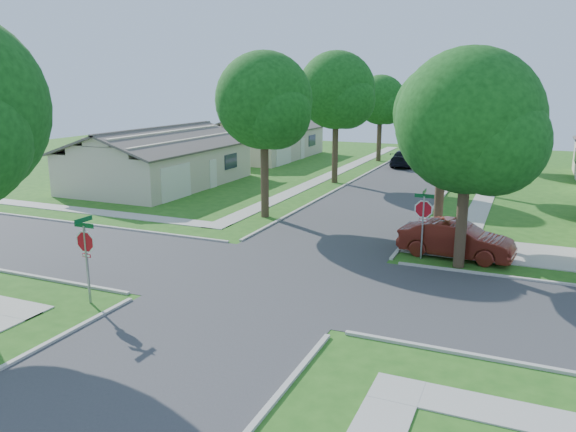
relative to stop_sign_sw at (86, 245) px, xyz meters
The scene contains 19 objects.
ground 6.95m from the stop_sign_sw, 45.00° to the left, with size 100.00×100.00×0.00m, color #245918.
road_ns 6.95m from the stop_sign_sw, 45.00° to the left, with size 7.00×100.00×0.02m, color #333335.
sidewalk_ne 32.61m from the stop_sign_sw, 70.62° to the left, with size 1.20×40.00×0.04m, color #9E9B91.
sidewalk_nw 30.80m from the stop_sign_sw, 92.61° to the left, with size 1.20×40.00×0.04m, color #9E9B91.
driveway 17.38m from the stop_sign_sw, 43.12° to the left, with size 8.80×3.60×0.05m, color #9E9B91.
stop_sign_sw is the anchor object (origin of this frame).
stop_sign_ne 13.29m from the stop_sign_sw, 45.00° to the left, with size 1.05×0.80×2.98m.
tree_e_near 17.04m from the stop_sign_sw, 55.41° to the left, with size 4.97×4.80×8.28m.
tree_e_mid 27.71m from the stop_sign_sw, 69.80° to the left, with size 5.59×5.40×9.21m.
tree_e_far 40.04m from the stop_sign_sw, 76.27° to the left, with size 5.17×5.00×8.72m.
tree_w_near 14.30m from the stop_sign_sw, 89.77° to the left, with size 5.38×5.20×8.97m.
tree_w_mid 26.09m from the stop_sign_sw, 89.87° to the left, with size 5.80×5.60×9.56m.
tree_w_far 38.86m from the stop_sign_sw, 89.93° to the left, with size 4.76×4.60×8.04m.
tree_ne_corner 14.64m from the stop_sign_sw, 38.84° to the left, with size 5.80×5.60×8.66m.
house_nw_near 22.71m from the stop_sign_sw, 119.83° to the left, with size 8.42×13.60×4.23m.
house_nw_far 38.40m from the stop_sign_sw, 107.10° to the left, with size 8.42×13.60×4.23m.
car_driveway 14.84m from the stop_sign_sw, 43.63° to the left, with size 1.65×4.74×1.56m, color #5B1B12.
car_curb_east 42.71m from the stop_sign_sw, 80.71° to the left, with size 1.86×4.61×1.57m, color black.
car_curb_west 36.29m from the stop_sign_sw, 85.13° to the left, with size 2.02×4.98×1.44m, color black.
Camera 1 is at (8.54, -18.42, 7.28)m, focal length 35.00 mm.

